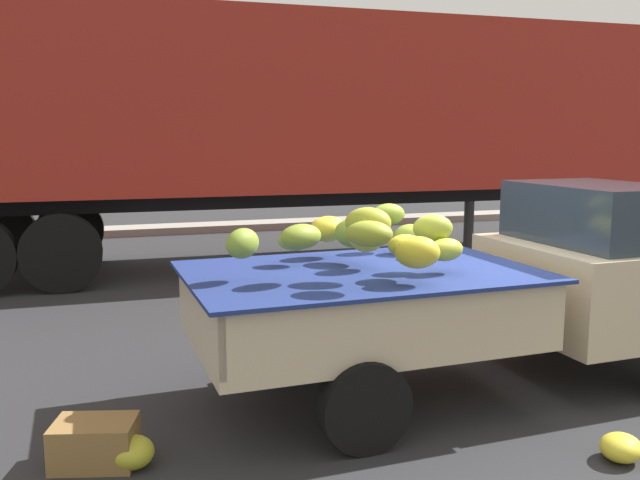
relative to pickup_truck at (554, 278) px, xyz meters
The scene contains 7 objects.
ground 1.13m from the pickup_truck, behind, with size 220.00×220.00×0.00m, color #28282B.
curb_strip 10.10m from the pickup_truck, 93.97° to the left, with size 80.00×0.80×0.16m, color gray.
pickup_truck is the anchor object (origin of this frame).
semi_trailer 6.21m from the pickup_truck, 96.95° to the left, with size 12.05×2.82×3.95m.
fallen_banana_bunch_near_tailgate 3.77m from the pickup_truck, behind, with size 0.28×0.28×0.21m, color gold.
fallen_banana_bunch_by_wheel 1.80m from the pickup_truck, 110.82° to the right, with size 0.30×0.27×0.18m, color yellow.
produce_crate 3.96m from the pickup_truck, behind, with size 0.52×0.36×0.29m, color olive.
Camera 1 is at (-3.08, -4.83, 2.13)m, focal length 37.84 mm.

